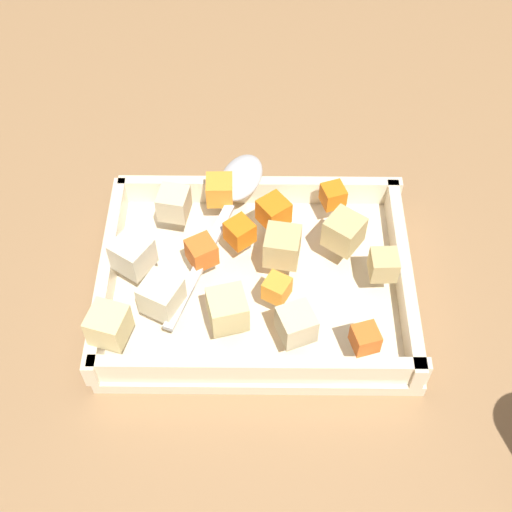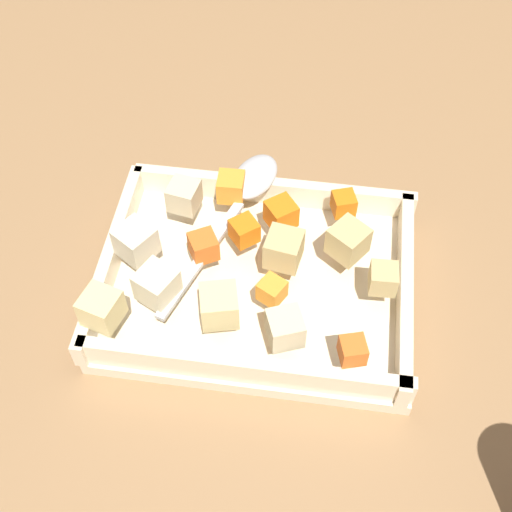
{
  "view_description": "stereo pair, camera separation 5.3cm",
  "coord_description": "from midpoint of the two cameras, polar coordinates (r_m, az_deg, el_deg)",
  "views": [
    {
      "loc": [
        -0.0,
        -0.4,
        0.59
      ],
      "look_at": [
        -0.0,
        0.0,
        0.06
      ],
      "focal_mm": 48.54,
      "sensor_mm": 36.0,
      "label": 1
    },
    {
      "loc": [
        0.05,
        -0.39,
        0.59
      ],
      "look_at": [
        -0.0,
        0.0,
        0.06
      ],
      "focal_mm": 48.54,
      "sensor_mm": 36.0,
      "label": 2
    }
  ],
  "objects": [
    {
      "name": "parsnip_chunk_corner_nw",
      "position": [
        0.68,
        -12.29,
        -0.07
      ],
      "size": [
        0.05,
        0.05,
        0.03
      ],
      "primitive_type": "cube",
      "rotation": [
        0.0,
        0.0,
        1.0
      ],
      "color": "beige",
      "rests_on": "baking_dish"
    },
    {
      "name": "potato_chunk_center",
      "position": [
        0.67,
        -0.01,
        0.7
      ],
      "size": [
        0.04,
        0.04,
        0.03
      ],
      "primitive_type": "cube",
      "rotation": [
        0.0,
        0.0,
        4.55
      ],
      "color": "tan",
      "rests_on": "baking_dish"
    },
    {
      "name": "baking_dish",
      "position": [
        0.7,
        -2.14,
        -2.18
      ],
      "size": [
        0.31,
        0.23,
        0.05
      ],
      "color": "beige",
      "rests_on": "ground_plane"
    },
    {
      "name": "carrot_chunk_near_right",
      "position": [
        0.7,
        -0.64,
        3.58
      ],
      "size": [
        0.04,
        0.04,
        0.03
      ],
      "primitive_type": "cube",
      "rotation": [
        0.0,
        0.0,
        2.23
      ],
      "color": "orange",
      "rests_on": "baking_dish"
    },
    {
      "name": "potato_chunk_far_left",
      "position": [
        0.68,
        5.14,
        1.9
      ],
      "size": [
        0.05,
        0.05,
        0.03
      ],
      "primitive_type": "cube",
      "rotation": [
        0.0,
        0.0,
        0.93
      ],
      "color": "tan",
      "rests_on": "baking_dish"
    },
    {
      "name": "carrot_chunk_near_spoon",
      "position": [
        0.69,
        -3.49,
        1.87
      ],
      "size": [
        0.03,
        0.03,
        0.02
      ],
      "primitive_type": "cube",
      "rotation": [
        0.0,
        0.0,
        2.25
      ],
      "color": "orange",
      "rests_on": "baking_dish"
    },
    {
      "name": "ground_plane",
      "position": [
        0.71,
        -1.78,
        -3.06
      ],
      "size": [
        4.0,
        4.0,
        0.0
      ],
      "primitive_type": "plane",
      "color": "#936D47"
    },
    {
      "name": "carrot_chunk_near_left",
      "position": [
        0.72,
        -5.07,
        5.35
      ],
      "size": [
        0.03,
        0.03,
        0.03
      ],
      "primitive_type": "cube",
      "rotation": [
        0.0,
        0.0,
        3.17
      ],
      "color": "orange",
      "rests_on": "baking_dish"
    },
    {
      "name": "potato_chunk_front_center",
      "position": [
        0.67,
        8.32,
        -0.84
      ],
      "size": [
        0.03,
        0.03,
        0.03
      ],
      "primitive_type": "cube",
      "rotation": [
        0.0,
        0.0,
        3.18
      ],
      "color": "tan",
      "rests_on": "baking_dish"
    },
    {
      "name": "potato_chunk_heap_side",
      "position": [
        0.63,
        -4.71,
        -4.54
      ],
      "size": [
        0.04,
        0.04,
        0.03
      ],
      "primitive_type": "cube",
      "rotation": [
        0.0,
        0.0,
        3.39
      ],
      "color": "#E0CC89",
      "rests_on": "baking_dish"
    },
    {
      "name": "carrot_chunk_mid_right",
      "position": [
        0.64,
        -0.55,
        -2.81
      ],
      "size": [
        0.03,
        0.03,
        0.02
      ],
      "primitive_type": "cube",
      "rotation": [
        0.0,
        0.0,
        2.63
      ],
      "color": "orange",
      "rests_on": "baking_dish"
    },
    {
      "name": "potato_chunk_corner_se",
      "position": [
        0.64,
        -14.33,
        -5.67
      ],
      "size": [
        0.04,
        0.04,
        0.03
      ],
      "primitive_type": "cube",
      "rotation": [
        0.0,
        0.0,
        1.29
      ],
      "color": "#E0CC89",
      "rests_on": "baking_dish"
    },
    {
      "name": "potato_chunk_back_center",
      "position": [
        0.71,
        -8.84,
        4.21
      ],
      "size": [
        0.03,
        0.03,
        0.03
      ],
      "primitive_type": "cube",
      "rotation": [
        0.0,
        0.0,
        2.96
      ],
      "color": "beige",
      "rests_on": "baking_dish"
    },
    {
      "name": "carrot_chunk_corner_sw",
      "position": [
        0.67,
        -6.68,
        0.23
      ],
      "size": [
        0.03,
        0.03,
        0.03
      ],
      "primitive_type": "cube",
      "rotation": [
        0.0,
        0.0,
        3.66
      ],
      "color": "orange",
      "rests_on": "baking_dish"
    },
    {
      "name": "potato_chunk_rim_edge",
      "position": [
        0.64,
        -10.05,
        -3.36
      ],
      "size": [
        0.04,
        0.04,
        0.03
      ],
      "primitive_type": "cube",
      "rotation": [
        0.0,
        0.0,
        5.82
      ],
      "color": "beige",
      "rests_on": "baking_dish"
    },
    {
      "name": "carrot_chunk_mid_left",
      "position": [
        0.72,
        4.34,
        4.89
      ],
      "size": [
        0.03,
        0.03,
        0.02
      ],
      "primitive_type": "cube",
      "rotation": [
        0.0,
        0.0,
        5.04
      ],
      "color": "orange",
      "rests_on": "baking_dish"
    },
    {
      "name": "carrot_chunk_under_handle",
      "position": [
        0.62,
        6.66,
        -6.9
      ],
      "size": [
        0.03,
        0.03,
        0.02
      ],
      "primitive_type": "cube",
      "rotation": [
        0.0,
        0.0,
        0.29
      ],
      "color": "orange",
      "rests_on": "baking_dish"
    },
    {
      "name": "potato_chunk_far_right",
      "position": [
        0.62,
        0.97,
        -5.78
      ],
      "size": [
        0.04,
        0.04,
        0.03
      ],
      "primitive_type": "cube",
      "rotation": [
        0.0,
        0.0,
        1.95
      ],
      "color": "beige",
      "rests_on": "baking_dish"
    },
    {
      "name": "serving_spoon",
      "position": [
        0.73,
        -3.63,
        5.61
      ],
      "size": [
        0.1,
        0.22,
        0.02
      ],
      "rotation": [
        0.0,
        0.0,
        4.38
      ],
      "color": "silver",
      "rests_on": "baking_dish"
    }
  ]
}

